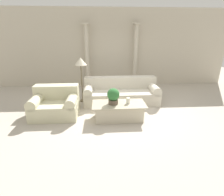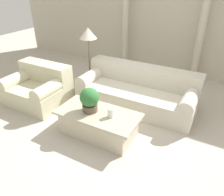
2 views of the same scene
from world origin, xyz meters
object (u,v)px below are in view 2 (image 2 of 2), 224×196
object	(u,v)px
floor_lamp	(88,36)
sofa_long	(138,91)
coffee_table	(98,123)
potted_plant	(90,99)
loveseat	(39,87)

from	to	relation	value
floor_lamp	sofa_long	bearing A→B (deg)	-5.89
coffee_table	potted_plant	world-z (taller)	potted_plant
potted_plant	floor_lamp	bearing A→B (deg)	123.85
loveseat	potted_plant	xyz separation A→B (m)	(1.61, -0.38, 0.32)
loveseat	coffee_table	distance (m)	1.80
sofa_long	loveseat	bearing A→B (deg)	-155.34
floor_lamp	potted_plant	bearing A→B (deg)	-56.15
potted_plant	sofa_long	bearing A→B (deg)	74.58
loveseat	floor_lamp	distance (m)	1.55
sofa_long	loveseat	distance (m)	2.16
potted_plant	floor_lamp	size ratio (longest dim) A/B	0.29
coffee_table	loveseat	bearing A→B (deg)	167.96
sofa_long	coffee_table	xyz separation A→B (m)	(-0.20, -1.27, -0.10)
potted_plant	floor_lamp	xyz separation A→B (m)	(-0.95, 1.42, 0.63)
loveseat	sofa_long	bearing A→B (deg)	24.66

